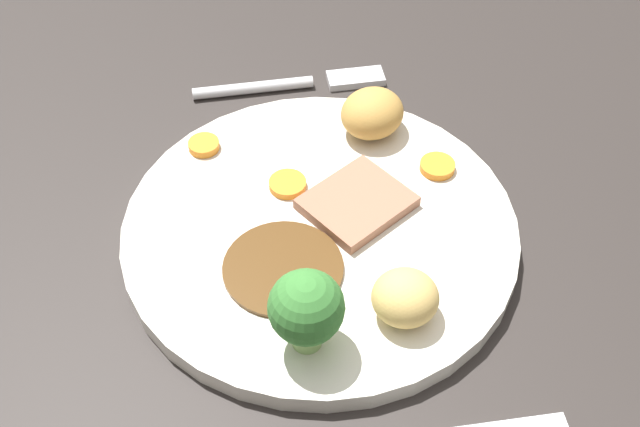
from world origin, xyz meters
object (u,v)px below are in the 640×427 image
at_px(roast_potato_left, 372,113).
at_px(roast_potato_right, 405,298).
at_px(dinner_plate, 320,231).
at_px(broccoli_floret, 306,309).
at_px(carrot_coin_side, 437,166).
at_px(meat_slice_main, 357,203).
at_px(carrot_coin_front, 288,184).
at_px(fork, 296,84).
at_px(carrot_coin_back, 204,145).

distance_m(roast_potato_left, roast_potato_right, 0.16).
relative_size(dinner_plate, roast_potato_right, 6.52).
xyz_separation_m(roast_potato_left, roast_potato_right, (0.16, -0.02, -0.00)).
height_order(roast_potato_left, broccoli_floret, broccoli_floret).
bearing_deg(carrot_coin_side, dinner_plate, -70.87).
height_order(meat_slice_main, carrot_coin_front, meat_slice_main).
xyz_separation_m(broccoli_floret, fork, (-0.25, 0.04, -0.04)).
height_order(dinner_plate, meat_slice_main, meat_slice_main).
height_order(roast_potato_right, carrot_coin_front, roast_potato_right).
bearing_deg(carrot_coin_side, carrot_coin_back, -110.33).
relative_size(dinner_plate, roast_potato_left, 5.47).
xyz_separation_m(meat_slice_main, roast_potato_right, (0.09, 0.00, 0.01)).
xyz_separation_m(roast_potato_right, fork, (-0.24, -0.02, -0.03)).
height_order(dinner_plate, carrot_coin_front, carrot_coin_front).
xyz_separation_m(roast_potato_right, carrot_coin_back, (-0.17, -0.10, -0.01)).
xyz_separation_m(dinner_plate, carrot_coin_front, (-0.04, -0.01, 0.01)).
bearing_deg(meat_slice_main, carrot_coin_front, -124.74).
relative_size(broccoli_floret, fork, 0.36).
relative_size(roast_potato_left, roast_potato_right, 1.19).
bearing_deg(roast_potato_right, fork, -176.27).
bearing_deg(carrot_coin_front, carrot_coin_back, -135.32).
distance_m(dinner_plate, meat_slice_main, 0.03).
xyz_separation_m(meat_slice_main, carrot_coin_side, (-0.02, 0.06, -0.00)).
relative_size(carrot_coin_front, carrot_coin_side, 1.04).
xyz_separation_m(roast_potato_left, fork, (-0.08, -0.04, -0.03)).
bearing_deg(roast_potato_right, dinner_plate, -158.16).
bearing_deg(carrot_coin_back, carrot_coin_front, 44.68).
bearing_deg(meat_slice_main, dinner_plate, -70.95).
distance_m(dinner_plate, fork, 0.16).
xyz_separation_m(carrot_coin_back, broccoli_floret, (0.18, 0.04, 0.03)).
bearing_deg(roast_potato_right, roast_potato_left, 171.29).
height_order(carrot_coin_front, carrot_coin_side, same).
xyz_separation_m(roast_potato_left, carrot_coin_front, (0.04, -0.07, -0.01)).
bearing_deg(broccoli_floret, roast_potato_right, 96.52).
bearing_deg(carrot_coin_front, fork, 165.79).
distance_m(carrot_coin_front, fork, 0.12).
bearing_deg(carrot_coin_front, broccoli_floret, -6.32).
xyz_separation_m(carrot_coin_front, carrot_coin_back, (-0.05, -0.05, 0.00)).
relative_size(dinner_plate, carrot_coin_front, 10.15).
relative_size(carrot_coin_front, broccoli_floret, 0.46).
bearing_deg(dinner_plate, meat_slice_main, 109.05).
height_order(carrot_coin_front, broccoli_floret, broccoli_floret).
xyz_separation_m(meat_slice_main, fork, (-0.15, -0.01, -0.01)).
height_order(roast_potato_right, fork, roast_potato_right).
relative_size(roast_potato_left, carrot_coin_front, 1.85).
xyz_separation_m(dinner_plate, carrot_coin_side, (-0.03, 0.09, 0.01)).
relative_size(dinner_plate, carrot_coin_back, 11.71).
distance_m(meat_slice_main, carrot_coin_side, 0.07).
height_order(roast_potato_right, carrot_coin_side, roast_potato_right).
bearing_deg(carrot_coin_side, roast_potato_left, -145.49).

